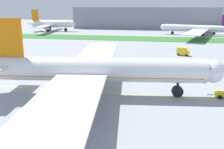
{
  "coord_description": "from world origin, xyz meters",
  "views": [
    {
      "loc": [
        17.05,
        -51.64,
        19.17
      ],
      "look_at": [
        5.87,
        5.96,
        3.62
      ],
      "focal_mm": 41.71,
      "sensor_mm": 36.0,
      "label": 1
    }
  ],
  "objects_px": {
    "ground_crew_wingwalker_port": "(33,129)",
    "parked_airliner_far_centre": "(199,28)",
    "airliner_foreground": "(91,70)",
    "service_truck_fuel_bowser": "(183,51)",
    "service_truck_baggage_loader": "(13,50)",
    "parked_airliner_far_left": "(51,24)"
  },
  "relations": [
    {
      "from": "ground_crew_wingwalker_port",
      "to": "parked_airliner_far_centre",
      "type": "distance_m",
      "value": 153.68
    },
    {
      "from": "service_truck_baggage_loader",
      "to": "service_truck_fuel_bowser",
      "type": "height_order",
      "value": "service_truck_fuel_bowser"
    },
    {
      "from": "service_truck_fuel_bowser",
      "to": "service_truck_baggage_loader",
      "type": "bearing_deg",
      "value": -172.58
    },
    {
      "from": "ground_crew_wingwalker_port",
      "to": "airliner_foreground",
      "type": "bearing_deg",
      "value": 79.16
    },
    {
      "from": "airliner_foreground",
      "to": "service_truck_fuel_bowser",
      "type": "bearing_deg",
      "value": 66.3
    },
    {
      "from": "service_truck_fuel_bowser",
      "to": "parked_airliner_far_left",
      "type": "xyz_separation_m",
      "value": [
        -93.01,
        84.76,
        3.84
      ]
    },
    {
      "from": "parked_airliner_far_left",
      "to": "parked_airliner_far_centre",
      "type": "bearing_deg",
      "value": -4.78
    },
    {
      "from": "parked_airliner_far_left",
      "to": "parked_airliner_far_centre",
      "type": "xyz_separation_m",
      "value": [
        108.27,
        -9.06,
        -0.86
      ]
    },
    {
      "from": "parked_airliner_far_left",
      "to": "ground_crew_wingwalker_port",
      "type": "bearing_deg",
      "value": -67.11
    },
    {
      "from": "ground_crew_wingwalker_port",
      "to": "parked_airliner_far_centre",
      "type": "height_order",
      "value": "parked_airliner_far_centre"
    },
    {
      "from": "service_truck_baggage_loader",
      "to": "parked_airliner_far_left",
      "type": "bearing_deg",
      "value": 104.67
    },
    {
      "from": "parked_airliner_far_centre",
      "to": "service_truck_fuel_bowser",
      "type": "bearing_deg",
      "value": -101.4
    },
    {
      "from": "airliner_foreground",
      "to": "service_truck_fuel_bowser",
      "type": "xyz_separation_m",
      "value": [
        23.02,
        52.45,
        -3.98
      ]
    },
    {
      "from": "service_truck_baggage_loader",
      "to": "ground_crew_wingwalker_port",
      "type": "bearing_deg",
      "value": -56.57
    },
    {
      "from": "airliner_foreground",
      "to": "service_truck_baggage_loader",
      "type": "bearing_deg",
      "value": 136.23
    },
    {
      "from": "service_truck_fuel_bowser",
      "to": "parked_airliner_far_left",
      "type": "relative_size",
      "value": 0.09
    },
    {
      "from": "parked_airliner_far_left",
      "to": "service_truck_baggage_loader",
      "type": "bearing_deg",
      "value": -75.33
    },
    {
      "from": "airliner_foreground",
      "to": "service_truck_baggage_loader",
      "type": "xyz_separation_m",
      "value": [
        -45.45,
        43.54,
        -4.19
      ]
    },
    {
      "from": "service_truck_baggage_loader",
      "to": "service_truck_fuel_bowser",
      "type": "xyz_separation_m",
      "value": [
        68.47,
        8.92,
        0.21
      ]
    },
    {
      "from": "service_truck_fuel_bowser",
      "to": "parked_airliner_far_centre",
      "type": "xyz_separation_m",
      "value": [
        15.27,
        75.7,
        2.98
      ]
    },
    {
      "from": "airliner_foreground",
      "to": "ground_crew_wingwalker_port",
      "type": "height_order",
      "value": "airliner_foreground"
    },
    {
      "from": "airliner_foreground",
      "to": "ground_crew_wingwalker_port",
      "type": "xyz_separation_m",
      "value": [
        -3.76,
        -19.62,
        -4.67
      ]
    }
  ]
}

